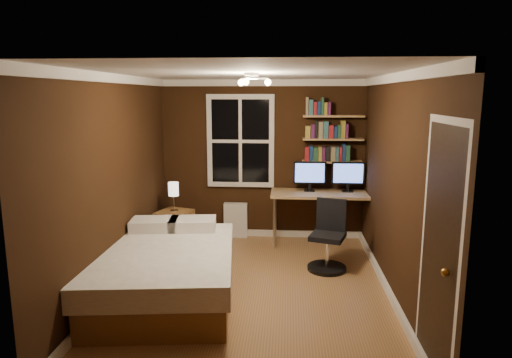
# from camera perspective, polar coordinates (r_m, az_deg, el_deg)

# --- Properties ---
(floor) EXTENTS (4.20, 4.20, 0.00)m
(floor) POSITION_cam_1_polar(r_m,az_deg,el_deg) (5.56, -0.43, -13.57)
(floor) COLOR brown
(floor) RESTS_ON ground
(wall_back) EXTENTS (3.20, 0.04, 2.50)m
(wall_back) POSITION_cam_1_polar(r_m,az_deg,el_deg) (7.25, 0.85, 2.40)
(wall_back) COLOR black
(wall_back) RESTS_ON ground
(wall_left) EXTENTS (0.04, 4.20, 2.50)m
(wall_left) POSITION_cam_1_polar(r_m,az_deg,el_deg) (5.54, -17.18, -0.58)
(wall_left) COLOR black
(wall_left) RESTS_ON ground
(wall_right) EXTENTS (0.04, 4.20, 2.50)m
(wall_right) POSITION_cam_1_polar(r_m,az_deg,el_deg) (5.30, 17.06, -1.05)
(wall_right) COLOR black
(wall_right) RESTS_ON ground
(ceiling) EXTENTS (3.20, 4.20, 0.02)m
(ceiling) POSITION_cam_1_polar(r_m,az_deg,el_deg) (5.09, -0.47, 13.10)
(ceiling) COLOR white
(ceiling) RESTS_ON wall_back
(window) EXTENTS (1.06, 0.06, 1.46)m
(window) POSITION_cam_1_polar(r_m,az_deg,el_deg) (7.21, -1.94, 4.75)
(window) COLOR white
(window) RESTS_ON wall_back
(door) EXTENTS (0.03, 0.82, 2.05)m
(door) POSITION_cam_1_polar(r_m,az_deg,el_deg) (3.91, 21.80, -8.81)
(door) COLOR black
(door) RESTS_ON ground
(door_knob) EXTENTS (0.06, 0.06, 0.06)m
(door_knob) POSITION_cam_1_polar(r_m,az_deg,el_deg) (3.64, 22.59, -10.72)
(door_knob) COLOR gold
(door_knob) RESTS_ON door
(ceiling_fixture) EXTENTS (0.44, 0.44, 0.18)m
(ceiling_fixture) POSITION_cam_1_polar(r_m,az_deg,el_deg) (4.98, -0.56, 12.00)
(ceiling_fixture) COLOR beige
(ceiling_fixture) RESTS_ON ceiling
(bookshelf_lower) EXTENTS (0.92, 0.22, 0.03)m
(bookshelf_lower) POSITION_cam_1_polar(r_m,az_deg,el_deg) (7.15, 9.48, 2.15)
(bookshelf_lower) COLOR tan
(bookshelf_lower) RESTS_ON wall_back
(books_row_lower) EXTENTS (0.66, 0.16, 0.23)m
(books_row_lower) POSITION_cam_1_polar(r_m,az_deg,el_deg) (7.13, 9.51, 3.18)
(books_row_lower) COLOR maroon
(books_row_lower) RESTS_ON bookshelf_lower
(bookshelf_middle) EXTENTS (0.92, 0.22, 0.03)m
(bookshelf_middle) POSITION_cam_1_polar(r_m,az_deg,el_deg) (7.11, 9.56, 4.94)
(bookshelf_middle) COLOR tan
(bookshelf_middle) RESTS_ON wall_back
(books_row_middle) EXTENTS (0.60, 0.16, 0.23)m
(books_row_middle) POSITION_cam_1_polar(r_m,az_deg,el_deg) (7.10, 9.59, 5.99)
(books_row_middle) COLOR navy
(books_row_middle) RESTS_ON bookshelf_middle
(bookshelf_upper) EXTENTS (0.92, 0.22, 0.03)m
(bookshelf_upper) POSITION_cam_1_polar(r_m,az_deg,el_deg) (7.09, 9.65, 7.76)
(bookshelf_upper) COLOR tan
(bookshelf_upper) RESTS_ON wall_back
(books_row_upper) EXTENTS (0.42, 0.16, 0.23)m
(books_row_upper) POSITION_cam_1_polar(r_m,az_deg,el_deg) (7.08, 9.68, 8.81)
(books_row_upper) COLOR #245436
(books_row_upper) RESTS_ON bookshelf_upper
(bed) EXTENTS (1.73, 2.24, 0.71)m
(bed) POSITION_cam_1_polar(r_m,az_deg,el_deg) (5.36, -11.25, -11.25)
(bed) COLOR brown
(bed) RESTS_ON ground
(nightstand) EXTENTS (0.57, 0.57, 0.57)m
(nightstand) POSITION_cam_1_polar(r_m,az_deg,el_deg) (6.97, -10.12, -6.22)
(nightstand) COLOR brown
(nightstand) RESTS_ON ground
(bedside_lamp) EXTENTS (0.15, 0.15, 0.44)m
(bedside_lamp) POSITION_cam_1_polar(r_m,az_deg,el_deg) (6.85, -10.25, -2.21)
(bedside_lamp) COLOR beige
(bedside_lamp) RESTS_ON nightstand
(radiator) EXTENTS (0.37, 0.13, 0.56)m
(radiator) POSITION_cam_1_polar(r_m,az_deg,el_deg) (7.38, -2.55, -5.16)
(radiator) COLOR beige
(radiator) RESTS_ON ground
(desk) EXTENTS (1.70, 0.64, 0.81)m
(desk) POSITION_cam_1_polar(r_m,az_deg,el_deg) (7.02, 8.85, -2.16)
(desk) COLOR tan
(desk) RESTS_ON ground
(monitor_left) EXTENTS (0.50, 0.12, 0.46)m
(monitor_left) POSITION_cam_1_polar(r_m,az_deg,el_deg) (7.03, 6.72, 0.33)
(monitor_left) COLOR black
(monitor_left) RESTS_ON desk
(monitor_right) EXTENTS (0.50, 0.12, 0.46)m
(monitor_right) POSITION_cam_1_polar(r_m,az_deg,el_deg) (7.08, 11.42, 0.26)
(monitor_right) COLOR black
(monitor_right) RESTS_ON desk
(desk_lamp) EXTENTS (0.14, 0.32, 0.44)m
(desk_lamp) POSITION_cam_1_polar(r_m,az_deg,el_deg) (6.92, 15.52, -0.24)
(desk_lamp) COLOR silver
(desk_lamp) RESTS_ON desk
(office_chair) EXTENTS (0.52, 0.52, 0.92)m
(office_chair) POSITION_cam_1_polar(r_m,az_deg,el_deg) (6.11, 9.01, -8.02)
(office_chair) COLOR black
(office_chair) RESTS_ON ground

